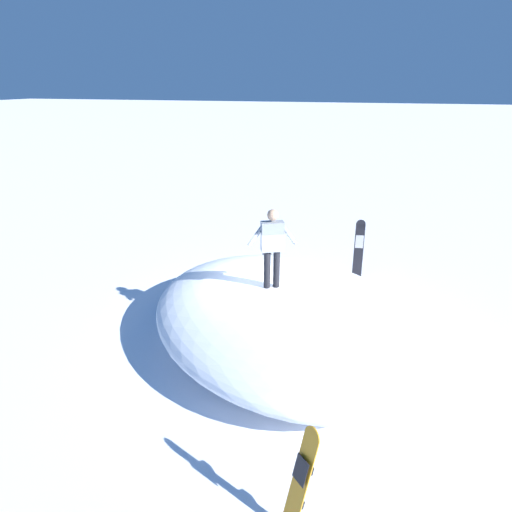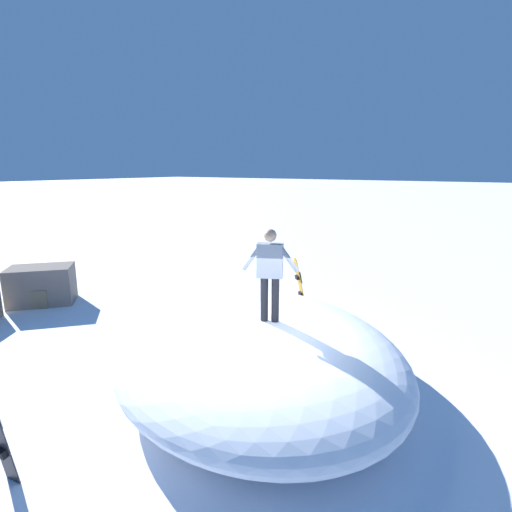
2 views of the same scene
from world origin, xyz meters
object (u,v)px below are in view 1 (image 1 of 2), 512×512
Objects in this scene: snowboard_primary_upright at (301,479)px; backpack_near at (268,257)px; snowboarder_standing at (272,244)px; snowboard_secondary_upright at (359,248)px.

snowboard_primary_upright is 2.29× the size of backpack_near.
backpack_near is at bearing -163.93° from snowboarder_standing.
snowboarder_standing is 1.10× the size of snowboard_primary_upright.
snowboard_secondary_upright is at bearing 88.54° from backpack_near.
snowboarder_standing is at bearing -21.60° from snowboard_secondary_upright.
snowboarder_standing reaches higher than snowboard_secondary_upright.
snowboard_primary_upright reaches higher than backpack_near.
backpack_near is (-8.03, -2.60, -0.58)m from snowboard_primary_upright.
snowboard_primary_upright is (3.98, 1.44, -1.49)m from snowboarder_standing.
snowboarder_standing is at bearing -160.15° from snowboard_primary_upright.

